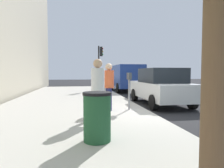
{
  "coord_description": "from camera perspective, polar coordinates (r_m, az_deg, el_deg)",
  "views": [
    {
      "loc": [
        -6.88,
        2.55,
        1.55
      ],
      "look_at": [
        1.13,
        1.23,
        1.1
      ],
      "focal_mm": 31.88,
      "sensor_mm": 36.0,
      "label": 1
    }
  ],
  "objects": [
    {
      "name": "ground_plane",
      "position": [
        7.5,
        10.83,
        -8.79
      ],
      "size": [
        80.0,
        80.0,
        0.0
      ],
      "primitive_type": "plane",
      "color": "#232326",
      "rests_on": "ground"
    },
    {
      "name": "sidewalk_slab",
      "position": [
        7.05,
        -13.01,
        -8.97
      ],
      "size": [
        28.0,
        6.0,
        0.15
      ],
      "primitive_type": "cube",
      "color": "#B7B2A8",
      "rests_on": "ground_plane"
    },
    {
      "name": "parking_meter",
      "position": [
        7.58,
        4.94,
        0.28
      ],
      "size": [
        0.36,
        0.12,
        1.41
      ],
      "color": "gray",
      "rests_on": "sidewalk_slab"
    },
    {
      "name": "pedestrian_at_meter",
      "position": [
        7.49,
        -0.92,
        0.41
      ],
      "size": [
        0.53,
        0.38,
        1.76
      ],
      "rotation": [
        0.0,
        0.0,
        -1.54
      ],
      "color": "#191E4C",
      "rests_on": "sidewalk_slab"
    },
    {
      "name": "pedestrian_bystander",
      "position": [
        5.85,
        -4.08,
        0.0
      ],
      "size": [
        0.39,
        0.5,
        1.81
      ],
      "rotation": [
        0.0,
        0.0,
        -0.48
      ],
      "color": "#726656",
      "rests_on": "sidewalk_slab"
    },
    {
      "name": "parked_sedan_near",
      "position": [
        9.95,
        13.69,
        -0.66
      ],
      "size": [
        4.4,
        1.97,
        1.77
      ],
      "color": "silver",
      "rests_on": "ground_plane"
    },
    {
      "name": "parked_van_far",
      "position": [
        17.03,
        3.85,
        2.21
      ],
      "size": [
        5.2,
        2.12,
        2.18
      ],
      "color": "navy",
      "rests_on": "ground_plane"
    },
    {
      "name": "traffic_signal",
      "position": [
        16.41,
        -3.46,
        6.78
      ],
      "size": [
        0.24,
        0.44,
        3.6
      ],
      "color": "black",
      "rests_on": "sidewalk_slab"
    },
    {
      "name": "trash_bin",
      "position": [
        4.13,
        -4.28,
        -9.28
      ],
      "size": [
        0.59,
        0.59,
        1.01
      ],
      "color": "#1E4C2D",
      "rests_on": "sidewalk_slab"
    }
  ]
}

